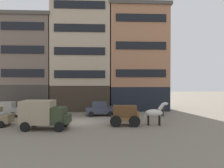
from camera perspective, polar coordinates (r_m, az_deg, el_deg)
name	(u,v)px	position (r m, az deg, el deg)	size (l,w,h in m)	color
ground_plane	(81,122)	(21.58, -9.20, -10.93)	(120.00, 120.00, 0.00)	slate
building_far_left	(31,64)	(32.85, -22.64, 5.55)	(7.47, 6.70, 14.18)	#38332D
building_center_left	(82,54)	(31.26, -8.75, 8.69)	(9.02, 6.70, 17.28)	#33281E
building_center_right	(137,59)	(31.50, 7.38, 7.40)	(9.13, 6.70, 15.94)	black
cargo_wagon	(125,114)	(19.46, 3.94, -8.77)	(3.01, 1.72, 1.98)	brown
draft_horse	(155,113)	(20.00, 12.45, -8.17)	(2.35, 0.73, 2.30)	beige
delivery_truck_near	(44,114)	(19.04, -19.23, -8.18)	(4.47, 2.43, 2.62)	#2D3823
sedan_dark	(100,108)	(25.04, -3.47, -7.16)	(3.80, 2.07, 1.83)	#333847
sedan_parked_curb	(5,109)	(27.68, -28.74, -6.50)	(3.75, 1.95, 1.83)	gray
pedestrian_officer	(163,109)	(25.23, 14.60, -6.97)	(0.40, 0.40, 1.79)	#38332D
fire_hydrant_curbside	(129,111)	(26.58, 4.88, -7.76)	(0.24, 0.24, 0.83)	maroon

